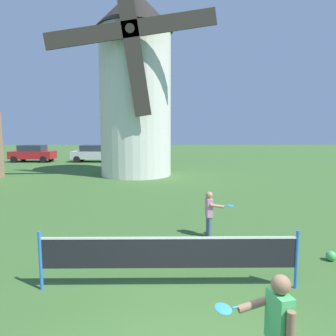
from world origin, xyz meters
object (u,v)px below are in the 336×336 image
at_px(windmill, 135,82).
at_px(parked_car_green, 143,153).
at_px(parked_car_red, 33,153).
at_px(stray_ball, 331,256).
at_px(player_near, 277,328).
at_px(parked_car_silver, 93,153).
at_px(tennis_net, 169,253).
at_px(player_far, 210,211).

height_order(windmill, parked_car_green, windmill).
xyz_separation_m(windmill, parked_car_red, (-10.43, 8.68, -5.13)).
bearing_deg(windmill, stray_ball, -67.44).
bearing_deg(windmill, parked_car_green, 91.30).
xyz_separation_m(player_near, parked_car_silver, (-7.85, 25.55, 0.02)).
height_order(player_near, parked_car_silver, parked_car_silver).
relative_size(windmill, stray_ball, 58.05).
distance_m(tennis_net, parked_car_silver, 24.20).
xyz_separation_m(stray_ball, parked_car_green, (-5.78, 21.94, 0.70)).
height_order(tennis_net, parked_car_silver, parked_car_silver).
height_order(stray_ball, parked_car_red, parked_car_red).
xyz_separation_m(player_far, parked_car_silver, (-7.87, 20.45, 0.09)).
bearing_deg(parked_car_silver, parked_car_red, 179.25).
bearing_deg(player_near, windmill, 100.27).
relative_size(parked_car_red, parked_car_silver, 1.04).
height_order(player_near, parked_car_green, parked_car_green).
distance_m(player_near, parked_car_red, 28.96).
xyz_separation_m(windmill, player_near, (3.07, -16.94, -5.16)).
distance_m(windmill, parked_car_silver, 11.10).
xyz_separation_m(windmill, player_far, (3.09, -11.85, -5.23)).
bearing_deg(stray_ball, player_near, -125.78).
distance_m(windmill, player_near, 17.97).
height_order(windmill, player_far, windmill).
bearing_deg(parked_car_silver, windmill, -60.93).
xyz_separation_m(windmill, stray_ball, (5.59, -13.45, -5.83)).
height_order(windmill, parked_car_silver, windmill).
relative_size(player_near, parked_car_green, 0.35).
relative_size(windmill, parked_car_silver, 3.38).
bearing_deg(player_far, player_near, -90.21).
relative_size(tennis_net, parked_car_red, 1.18).
xyz_separation_m(player_near, player_far, (0.02, 5.09, -0.07)).
relative_size(player_near, player_far, 1.10).
distance_m(windmill, stray_ball, 15.68).
bearing_deg(player_far, parked_car_silver, 111.05).
distance_m(stray_ball, parked_car_green, 22.70).
bearing_deg(stray_ball, player_far, 147.39).
xyz_separation_m(parked_car_red, parked_car_green, (10.24, -0.18, -0.00)).
height_order(player_far, parked_car_green, parked_car_green).
bearing_deg(windmill, tennis_net, -82.45).
distance_m(stray_ball, parked_car_silver, 24.38).
xyz_separation_m(player_near, parked_car_green, (-3.26, 25.43, 0.02)).
bearing_deg(parked_car_red, player_near, -62.22).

